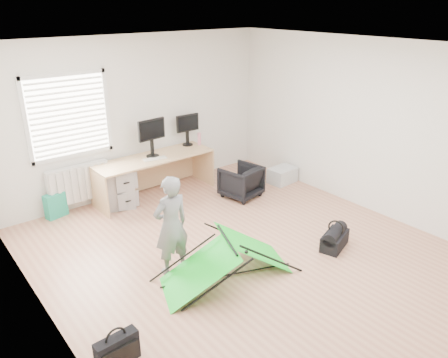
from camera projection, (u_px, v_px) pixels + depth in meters
ground at (242, 252)px, 5.98m from camera, size 5.50×5.50×0.00m
back_wall at (139, 116)px, 7.45m from camera, size 5.00×0.02×2.70m
window at (68, 116)px, 6.66m from camera, size 1.20×0.06×1.20m
radiator at (79, 183)px, 7.05m from camera, size 1.00×0.12×0.60m
desk at (155, 176)px, 7.57m from camera, size 2.10×0.70×0.71m
filing_cabinet at (120, 186)px, 7.25m from camera, size 0.59×0.68×0.66m
monitor_left at (152, 143)px, 7.36m from camera, size 0.51×0.15×0.48m
monitor_right at (187, 134)px, 7.96m from camera, size 0.45×0.12×0.42m
keyboard at (155, 159)px, 7.32m from camera, size 0.41×0.20×0.02m
thermos at (199, 139)px, 8.02m from camera, size 0.07×0.07×0.23m
office_chair at (241, 181)px, 7.55m from camera, size 0.71×0.72×0.56m
person at (171, 226)px, 5.32m from camera, size 0.47×0.31×1.29m
kite at (227, 258)px, 5.35m from camera, size 1.84×1.29×0.52m
storage_crate at (282, 175)px, 8.20m from camera, size 0.53×0.39×0.28m
tote_bag at (56, 205)px, 6.87m from camera, size 0.36×0.23×0.40m
laptop_bag at (117, 351)px, 4.08m from camera, size 0.42×0.15×0.31m
duffel_bag at (334, 240)px, 6.04m from camera, size 0.55×0.40×0.22m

